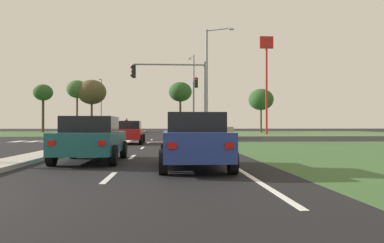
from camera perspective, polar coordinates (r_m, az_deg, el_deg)
ground_plane at (r=35.89m, az=-11.33°, el=-2.49°), size 200.00×200.00×0.00m
grass_verge_far_right at (r=63.49m, az=15.45°, el=-1.62°), size 35.00×35.00×0.01m
median_island_near at (r=17.28m, az=-19.96°, el=-4.37°), size 1.20×22.00×0.14m
median_island_far at (r=60.74m, az=-8.12°, el=-1.62°), size 1.20×36.00×0.14m
lane_dash_near at (r=9.49m, az=-11.95°, el=-7.98°), size 0.14×2.00×0.01m
lane_dash_second at (r=15.42m, az=-8.66°, el=-5.11°), size 0.14×2.00×0.01m
lane_dash_third at (r=21.39m, az=-7.22°, el=-3.83°), size 0.14×2.00×0.01m
lane_dash_fourth at (r=27.37m, az=-6.40°, el=-3.10°), size 0.14×2.00×0.01m
lane_dash_fifth at (r=33.36m, az=-5.88°, el=-2.64°), size 0.14×2.00×0.01m
edge_line_right at (r=17.69m, az=2.91°, el=-4.52°), size 0.14×24.00×0.01m
stop_bar_near at (r=28.58m, az=-5.68°, el=-2.99°), size 6.40×0.50×0.01m
crosswalk_bar_near at (r=32.39m, az=-23.91°, el=-2.66°), size 0.70×2.80×0.01m
crosswalk_bar_second at (r=32.01m, az=-21.98°, el=-2.69°), size 0.70×2.80×0.01m
crosswalk_bar_third at (r=31.66m, az=-20.01°, el=-2.72°), size 0.70×2.80×0.01m
crosswalk_bar_fourth at (r=31.36m, az=-17.99°, el=-2.75°), size 0.70×2.80×0.01m
crosswalk_bar_fifth at (r=31.09m, az=-15.93°, el=-2.78°), size 0.70×2.80×0.01m
crosswalk_bar_sixth at (r=30.86m, az=-13.84°, el=-2.80°), size 0.70×2.80×0.01m
crosswalk_bar_seventh at (r=30.68m, az=-11.73°, el=-2.82°), size 0.70×2.80×0.01m
crosswalk_bar_eighth at (r=30.53m, az=-9.59°, el=-2.83°), size 0.70×2.80×0.01m
car_navy_near at (r=62.84m, az=-10.13°, el=-0.95°), size 2.05×4.29×1.49m
car_beige_second at (r=35.72m, az=2.48°, el=-1.20°), size 4.21×2.01×1.61m
car_red_third at (r=26.42m, az=-9.15°, el=-1.53°), size 1.98×4.15×1.51m
car_teal_fourth at (r=13.64m, az=-14.43°, el=-2.43°), size 2.07×4.31×1.52m
car_blue_fifth at (r=11.16m, az=0.38°, el=-2.76°), size 1.96×4.32×1.58m
traffic_signal_near_right at (r=29.09m, az=-2.06°, el=5.21°), size 5.57×0.32×5.96m
traffic_signal_far_right at (r=40.68m, az=0.33°, el=3.63°), size 0.32×4.78×6.10m
street_lamp_second at (r=36.19m, az=2.48°, el=6.40°), size 2.48×1.39×10.02m
street_lamp_third at (r=54.40m, az=0.20°, el=4.56°), size 0.86×2.38×10.96m
street_lamp_fourth at (r=80.15m, az=-13.07°, el=2.70°), size 0.56×2.09×10.36m
pedestrian_at_median at (r=44.81m, az=-9.52°, el=-0.43°), size 0.34×0.34×1.91m
fastfood_pole_sign at (r=53.83m, az=10.76°, el=8.23°), size 1.80×0.40×13.08m
treeline_second at (r=74.45m, az=-20.81°, el=3.86°), size 3.39×3.39×8.46m
treeline_third at (r=67.46m, az=-16.35°, el=4.49°), size 3.44×3.44×8.62m
treeline_fourth at (r=67.03m, az=-14.36°, el=4.14°), size 4.76×4.76×8.72m
treeline_fifth at (r=68.02m, az=-1.72°, el=4.28°), size 3.98×3.98×8.69m
treeline_sixth at (r=67.90m, az=9.99°, el=3.15°), size 4.27×4.27×7.41m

